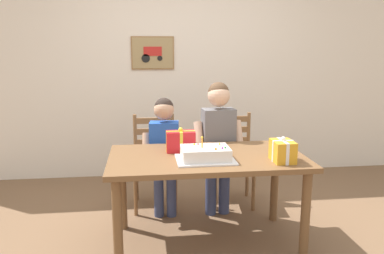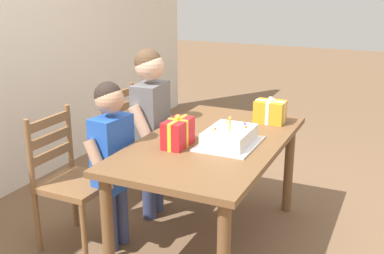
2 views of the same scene
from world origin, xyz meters
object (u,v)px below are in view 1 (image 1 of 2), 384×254
object	(u,v)px
gift_box_red_large	(283,151)
chair_left	(155,161)
gift_box_beside_cake	(181,141)
child_older	(218,136)
dining_table	(207,167)
birthday_cake	(205,154)
child_younger	(164,146)
chair_right	(232,158)

from	to	relation	value
gift_box_red_large	chair_left	bearing A→B (deg)	130.99
gift_box_beside_cake	child_older	distance (m)	0.57
dining_table	gift_box_beside_cake	size ratio (longest dim) A/B	6.45
child_older	gift_box_red_large	bearing A→B (deg)	-66.71
birthday_cake	dining_table	bearing A→B (deg)	75.82
gift_box_red_large	child_younger	distance (m)	1.16
chair_right	child_older	size ratio (longest dim) A/B	0.72
chair_left	gift_box_red_large	bearing A→B (deg)	-49.01
gift_box_beside_cake	chair_left	xyz separation A→B (m)	(-0.20, 0.70, -0.37)
birthday_cake	child_younger	world-z (taller)	child_younger
dining_table	chair_left	xyz separation A→B (m)	(-0.39, 0.85, -0.18)
chair_left	birthday_cake	bearing A→B (deg)	-69.75
dining_table	gift_box_beside_cake	distance (m)	0.31
birthday_cake	chair_right	bearing A→B (deg)	66.20
gift_box_red_large	chair_right	distance (m)	1.14
child_older	chair_left	bearing A→B (deg)	154.49
gift_box_red_large	child_older	size ratio (longest dim) A/B	0.17
birthday_cake	chair_right	world-z (taller)	birthday_cake
dining_table	gift_box_beside_cake	xyz separation A→B (m)	(-0.19, 0.15, 0.18)
birthday_cake	chair_left	xyz separation A→B (m)	(-0.36, 0.98, -0.33)
chair_left	gift_box_beside_cake	bearing A→B (deg)	-74.07
dining_table	chair_left	distance (m)	0.95
birthday_cake	child_older	size ratio (longest dim) A/B	0.34
dining_table	chair_right	xyz separation A→B (m)	(0.40, 0.85, -0.18)
dining_table	child_younger	size ratio (longest dim) A/B	1.35
gift_box_beside_cake	chair_left	bearing A→B (deg)	105.93
child_younger	child_older	bearing A→B (deg)	-0.04
gift_box_red_large	child_older	bearing A→B (deg)	113.29
child_older	gift_box_beside_cake	bearing A→B (deg)	-133.49
dining_table	child_younger	xyz separation A→B (m)	(-0.31, 0.56, 0.04)
gift_box_red_large	chair_left	world-z (taller)	gift_box_red_large
birthday_cake	child_older	xyz separation A→B (m)	(0.23, 0.69, -0.02)
gift_box_red_large	child_younger	xyz separation A→B (m)	(-0.85, 0.79, -0.14)
gift_box_beside_cake	chair_right	distance (m)	0.98
dining_table	birthday_cake	distance (m)	0.20
dining_table	child_older	distance (m)	0.61
child_older	chair_right	bearing A→B (deg)	54.86
chair_right	child_younger	size ratio (longest dim) A/B	0.81
chair_right	child_older	bearing A→B (deg)	-125.14
gift_box_beside_cake	chair_right	size ratio (longest dim) A/B	0.26
dining_table	gift_box_red_large	distance (m)	0.61
chair_right	child_younger	distance (m)	0.79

